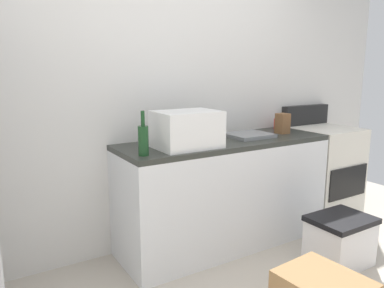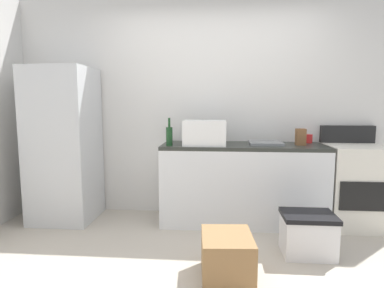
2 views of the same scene
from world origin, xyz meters
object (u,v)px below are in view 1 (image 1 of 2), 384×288
object	(u,v)px
wine_bottle	(143,139)
coffee_mug	(278,124)
stove_oven	(322,170)
storage_bin	(340,240)
knife_block	(283,123)
microwave	(187,129)

from	to	relation	value
wine_bottle	coffee_mug	size ratio (longest dim) A/B	3.00
stove_oven	storage_bin	world-z (taller)	stove_oven
stove_oven	knife_block	xyz separation A→B (m)	(-0.60, -0.02, 0.52)
coffee_mug	wine_bottle	bearing A→B (deg)	-167.23
coffee_mug	knife_block	bearing A→B (deg)	-125.58
storage_bin	microwave	bearing A→B (deg)	145.38
stove_oven	wine_bottle	size ratio (longest dim) A/B	3.67
wine_bottle	knife_block	size ratio (longest dim) A/B	1.67
storage_bin	coffee_mug	bearing A→B (deg)	75.96
coffee_mug	stove_oven	bearing A→B (deg)	-22.16
microwave	storage_bin	xyz separation A→B (m)	(0.96, -0.66, -0.84)
wine_bottle	storage_bin	size ratio (longest dim) A/B	0.65
stove_oven	microwave	world-z (taller)	microwave
knife_block	storage_bin	distance (m)	1.09
stove_oven	knife_block	distance (m)	0.79
wine_bottle	coffee_mug	bearing A→B (deg)	12.77
microwave	coffee_mug	world-z (taller)	microwave
storage_bin	stove_oven	bearing A→B (deg)	47.88
knife_block	wine_bottle	bearing A→B (deg)	-173.87
stove_oven	microwave	xyz separation A→B (m)	(-1.64, -0.10, 0.57)
stove_oven	storage_bin	xyz separation A→B (m)	(-0.69, -0.76, -0.27)
stove_oven	knife_block	bearing A→B (deg)	-178.19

